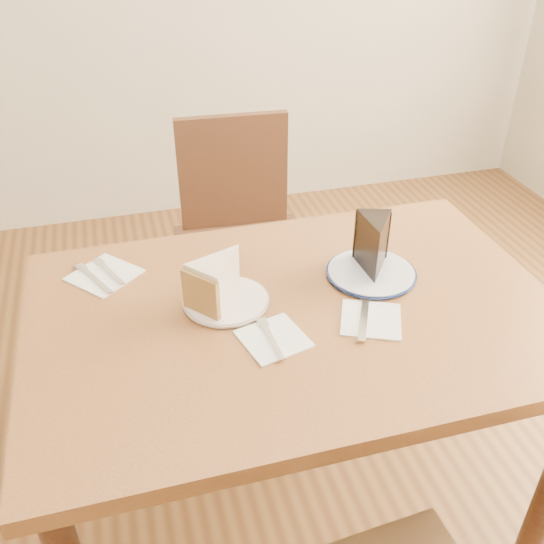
{
  "coord_description": "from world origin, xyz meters",
  "views": [
    {
      "loc": [
        -0.35,
        -1.04,
        1.58
      ],
      "look_at": [
        -0.03,
        0.08,
        0.8
      ],
      "focal_mm": 40.0,
      "sensor_mm": 36.0,
      "label": 1
    }
  ],
  "objects_px": {
    "carrot_cake": "(221,280)",
    "chocolate_cake": "(374,248)",
    "plate_cream": "(226,301)",
    "table": "(295,341)",
    "plate_navy": "(371,273)",
    "chair_far": "(242,242)"
  },
  "relations": [
    {
      "from": "carrot_cake",
      "to": "chocolate_cake",
      "type": "distance_m",
      "value": 0.38
    },
    {
      "from": "plate_cream",
      "to": "chocolate_cake",
      "type": "xyz_separation_m",
      "value": [
        0.37,
        0.02,
        0.07
      ]
    },
    {
      "from": "table",
      "to": "plate_navy",
      "type": "xyz_separation_m",
      "value": [
        0.22,
        0.08,
        0.1
      ]
    },
    {
      "from": "chair_far",
      "to": "plate_cream",
      "type": "xyz_separation_m",
      "value": [
        -0.18,
        -0.66,
        0.25
      ]
    },
    {
      "from": "carrot_cake",
      "to": "chocolate_cake",
      "type": "bearing_deg",
      "value": 51.91
    },
    {
      "from": "carrot_cake",
      "to": "chocolate_cake",
      "type": "xyz_separation_m",
      "value": [
        0.38,
        0.01,
        0.02
      ]
    },
    {
      "from": "chocolate_cake",
      "to": "table",
      "type": "bearing_deg",
      "value": 37.57
    },
    {
      "from": "chair_far",
      "to": "plate_cream",
      "type": "height_order",
      "value": "chair_far"
    },
    {
      "from": "plate_navy",
      "to": "carrot_cake",
      "type": "relative_size",
      "value": 1.57
    },
    {
      "from": "table",
      "to": "chair_far",
      "type": "distance_m",
      "value": 0.74
    },
    {
      "from": "carrot_cake",
      "to": "chocolate_cake",
      "type": "relative_size",
      "value": 1.07
    },
    {
      "from": "table",
      "to": "chair_far",
      "type": "bearing_deg",
      "value": 87.15
    },
    {
      "from": "chair_far",
      "to": "carrot_cake",
      "type": "height_order",
      "value": "chair_far"
    },
    {
      "from": "table",
      "to": "plate_navy",
      "type": "distance_m",
      "value": 0.25
    },
    {
      "from": "carrot_cake",
      "to": "plate_navy",
      "type": "bearing_deg",
      "value": 51.46
    },
    {
      "from": "chair_far",
      "to": "carrot_cake",
      "type": "bearing_deg",
      "value": 76.79
    },
    {
      "from": "plate_navy",
      "to": "carrot_cake",
      "type": "xyz_separation_m",
      "value": [
        -0.37,
        -0.01,
        0.05
      ]
    },
    {
      "from": "plate_navy",
      "to": "carrot_cake",
      "type": "distance_m",
      "value": 0.38
    },
    {
      "from": "chair_far",
      "to": "plate_navy",
      "type": "bearing_deg",
      "value": 109.02
    },
    {
      "from": "chocolate_cake",
      "to": "plate_navy",
      "type": "bearing_deg",
      "value": 63.67
    },
    {
      "from": "table",
      "to": "carrot_cake",
      "type": "relative_size",
      "value": 8.95
    },
    {
      "from": "table",
      "to": "chocolate_cake",
      "type": "height_order",
      "value": "chocolate_cake"
    }
  ]
}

